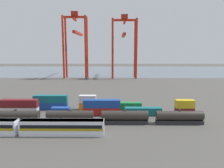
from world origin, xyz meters
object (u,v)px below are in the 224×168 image
object	(u,v)px
shipping_container_6	(143,111)
gantry_crane_west	(76,39)
shipping_container_7	(184,111)
shipping_container_14	(125,106)
freight_tank_row	(97,117)
passenger_train	(19,127)
shipping_container_3	(61,111)
gantry_crane_central	(124,40)

from	to	relation	value
shipping_container_6	gantry_crane_west	distance (m)	110.80
shipping_container_7	shipping_container_14	size ratio (longest dim) A/B	0.50
freight_tank_row	shipping_container_14	xyz separation A→B (m)	(8.74, 15.18, -0.64)
shipping_container_6	shipping_container_14	size ratio (longest dim) A/B	1.00
passenger_train	shipping_container_7	world-z (taller)	passenger_train
shipping_container_7	gantry_crane_west	bearing A→B (deg)	117.48
freight_tank_row	shipping_container_3	bearing A→B (deg)	147.13
freight_tank_row	passenger_train	bearing A→B (deg)	-155.41
shipping_container_14	gantry_crane_west	world-z (taller)	gantry_crane_west
freight_tank_row	shipping_container_6	bearing A→B (deg)	29.74
passenger_train	shipping_container_3	size ratio (longest dim) A/B	7.19
freight_tank_row	gantry_crane_central	bearing A→B (deg)	83.45
shipping_container_3	gantry_crane_central	xyz separation A→B (m)	(25.14, 99.31, 26.66)
freight_tank_row	shipping_container_6	world-z (taller)	freight_tank_row
freight_tank_row	gantry_crane_central	distance (m)	111.36
gantry_crane_west	shipping_container_3	bearing A→B (deg)	-83.61
shipping_container_3	shipping_container_6	xyz separation A→B (m)	(27.24, 0.00, 0.00)
shipping_container_3	gantry_crane_central	size ratio (longest dim) A/B	0.13
shipping_container_14	gantry_crane_central	bearing A→B (deg)	87.76
shipping_container_3	shipping_container_7	size ratio (longest dim) A/B	1.00
freight_tank_row	shipping_container_3	distance (m)	15.23
shipping_container_3	gantry_crane_central	world-z (taller)	gantry_crane_central
passenger_train	gantry_crane_central	xyz separation A→B (m)	(31.72, 116.44, 25.82)
shipping_container_3	gantry_crane_west	bearing A→B (deg)	96.39
passenger_train	shipping_container_14	world-z (taller)	passenger_train
shipping_container_3	shipping_container_7	bearing A→B (deg)	0.00
freight_tank_row	gantry_crane_central	world-z (taller)	gantry_crane_central
freight_tank_row	shipping_container_14	world-z (taller)	freight_tank_row
gantry_crane_west	gantry_crane_central	distance (m)	36.37
shipping_container_14	freight_tank_row	bearing A→B (deg)	-119.92
freight_tank_row	gantry_crane_west	bearing A→B (deg)	102.48
passenger_train	shipping_container_7	size ratio (longest dim) A/B	7.19
shipping_container_6	shipping_container_7	distance (m)	13.62
shipping_container_6	gantry_crane_central	bearing A→B (deg)	91.21
shipping_container_7	shipping_container_14	distance (m)	20.54
shipping_container_3	shipping_container_6	distance (m)	27.24
shipping_container_6	gantry_crane_west	xyz separation A→B (m)	(-38.44, 100.10, 27.92)
gantry_crane_west	shipping_container_7	bearing A→B (deg)	-62.52
gantry_crane_central	gantry_crane_west	bearing A→B (deg)	178.76
freight_tank_row	shipping_container_3	world-z (taller)	freight_tank_row
gantry_crane_central	shipping_container_14	bearing A→B (deg)	-92.24
freight_tank_row	shipping_container_7	bearing A→B (deg)	16.39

